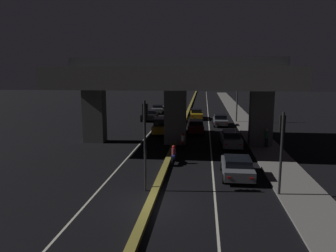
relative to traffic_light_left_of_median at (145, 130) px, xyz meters
The scene contains 21 objects.
ground_plane 4.22m from the traffic_light_left_of_median, 73.70° to the right, with size 200.00×200.00×0.00m, color black.
lane_line_left_inner 33.20m from the traffic_light_left_of_median, 94.80° to the left, with size 0.12×126.00×0.00m, color beige.
lane_line_right_inner 33.32m from the traffic_light_left_of_median, 83.07° to the left, with size 0.12×126.00×0.00m, color beige.
median_divider 33.07m from the traffic_light_left_of_median, 88.92° to the left, with size 0.44×126.00×0.25m, color olive.
sidewalk_right 27.60m from the traffic_light_left_of_median, 71.06° to the left, with size 2.86×126.00×0.12m, color slate.
elevated_overpass 12.92m from the traffic_light_left_of_median, 87.21° to the left, with size 20.46×12.98×8.17m.
traffic_light_left_of_median is the anchor object (origin of this frame).
traffic_light_right_of_median 7.56m from the traffic_light_left_of_median, ahead, with size 0.30×0.49×4.74m.
street_lamp 27.90m from the traffic_light_left_of_median, 74.49° to the left, with size 2.02×0.32×7.31m.
car_grey_lead 6.93m from the traffic_light_left_of_median, 28.48° to the left, with size 2.06×4.22×1.35m.
car_grey_second 13.46m from the traffic_light_left_of_median, 63.86° to the left, with size 1.93×4.51×1.53m.
car_dark_red_third 18.36m from the traffic_light_left_of_median, 82.23° to the left, with size 1.97×4.11×1.56m.
car_grey_fourth 24.69m from the traffic_light_left_of_median, 77.20° to the left, with size 1.90×4.44×1.41m.
car_taxi_yellow_fifth 29.80m from the traffic_light_left_of_median, 85.65° to the left, with size 2.01×4.67×1.50m.
car_taxi_yellow_lead_oncoming 17.61m from the traffic_light_left_of_median, 94.27° to the left, with size 1.88×4.08×1.82m.
car_black_second_oncoming 27.79m from the traffic_light_left_of_median, 98.99° to the left, with size 2.00×4.37×1.47m.
car_grey_third_oncoming 36.00m from the traffic_light_left_of_median, 96.84° to the left, with size 2.01×4.64×1.37m.
motorcycle_blue_filtering_near 6.61m from the traffic_light_left_of_median, 79.22° to the left, with size 0.34×1.98×1.40m.
motorcycle_red_filtering_mid 11.39m from the traffic_light_left_of_median, 82.33° to the left, with size 0.33×1.79×1.40m.
motorcycle_black_filtering_far 19.67m from the traffic_light_left_of_median, 86.67° to the left, with size 0.33×1.86×1.41m.
pedestrian_on_sidewalk 14.86m from the traffic_light_left_of_median, 52.25° to the left, with size 0.33×0.33×1.71m.
Camera 1 is at (2.68, -15.94, 6.88)m, focal length 35.00 mm.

